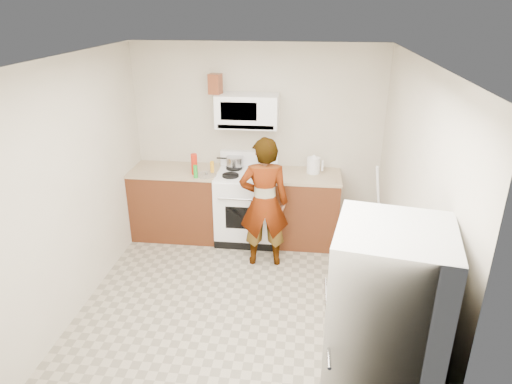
# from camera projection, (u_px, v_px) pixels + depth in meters

# --- Properties ---
(floor) EXTENTS (3.60, 3.60, 0.00)m
(floor) POSITION_uv_depth(u_px,v_px,m) (237.00, 305.00, 4.78)
(floor) COLOR gray
(floor) RESTS_ON ground
(back_wall) EXTENTS (3.20, 0.02, 2.50)m
(back_wall) POSITION_uv_depth(u_px,v_px,m) (257.00, 142.00, 5.93)
(back_wall) COLOR beige
(back_wall) RESTS_ON floor
(right_wall) EXTENTS (0.02, 3.60, 2.50)m
(right_wall) POSITION_uv_depth(u_px,v_px,m) (409.00, 204.00, 4.12)
(right_wall) COLOR beige
(right_wall) RESTS_ON floor
(cabinet_left) EXTENTS (1.12, 0.62, 0.90)m
(cabinet_left) POSITION_uv_depth(u_px,v_px,m) (177.00, 203.00, 6.08)
(cabinet_left) COLOR #562814
(cabinet_left) RESTS_ON floor
(counter_left) EXTENTS (1.14, 0.64, 0.03)m
(counter_left) POSITION_uv_depth(u_px,v_px,m) (175.00, 171.00, 5.90)
(counter_left) COLOR tan
(counter_left) RESTS_ON cabinet_left
(cabinet_right) EXTENTS (0.80, 0.62, 0.90)m
(cabinet_right) POSITION_uv_depth(u_px,v_px,m) (307.00, 210.00, 5.90)
(cabinet_right) COLOR #562814
(cabinet_right) RESTS_ON floor
(counter_right) EXTENTS (0.82, 0.64, 0.03)m
(counter_right) POSITION_uv_depth(u_px,v_px,m) (308.00, 176.00, 5.72)
(counter_right) COLOR tan
(counter_right) RESTS_ON cabinet_right
(gas_range) EXTENTS (0.76, 0.65, 1.13)m
(gas_range) POSITION_uv_depth(u_px,v_px,m) (247.00, 205.00, 5.96)
(gas_range) COLOR white
(gas_range) RESTS_ON floor
(microwave) EXTENTS (0.76, 0.38, 0.40)m
(microwave) POSITION_uv_depth(u_px,v_px,m) (247.00, 111.00, 5.61)
(microwave) COLOR white
(microwave) RESTS_ON back_wall
(person) EXTENTS (0.62, 0.44, 1.58)m
(person) POSITION_uv_depth(u_px,v_px,m) (264.00, 203.00, 5.27)
(person) COLOR tan
(person) RESTS_ON floor
(fridge) EXTENTS (0.81, 0.81, 1.70)m
(fridge) POSITION_uv_depth(u_px,v_px,m) (382.00, 343.00, 3.02)
(fridge) COLOR beige
(fridge) RESTS_ON floor
(kettle) EXTENTS (0.19, 0.19, 0.20)m
(kettle) POSITION_uv_depth(u_px,v_px,m) (313.00, 165.00, 5.74)
(kettle) COLOR white
(kettle) RESTS_ON counter_right
(jug) EXTENTS (0.17, 0.17, 0.24)m
(jug) POSITION_uv_depth(u_px,v_px,m) (215.00, 84.00, 5.51)
(jug) COLOR brown
(jug) RESTS_ON microwave
(saucepan) EXTENTS (0.25, 0.25, 0.12)m
(saucepan) POSITION_uv_depth(u_px,v_px,m) (235.00, 162.00, 5.94)
(saucepan) COLOR #ABAAAF
(saucepan) RESTS_ON gas_range
(tray) EXTENTS (0.29, 0.24, 0.05)m
(tray) POSITION_uv_depth(u_px,v_px,m) (260.00, 174.00, 5.69)
(tray) COLOR silver
(tray) RESTS_ON gas_range
(bottle_spray) EXTENTS (0.10, 0.10, 0.26)m
(bottle_spray) POSITION_uv_depth(u_px,v_px,m) (194.00, 164.00, 5.68)
(bottle_spray) COLOR red
(bottle_spray) RESTS_ON counter_left
(bottle_hot_sauce) EXTENTS (0.06, 0.06, 0.15)m
(bottle_hot_sauce) POSITION_uv_depth(u_px,v_px,m) (212.00, 167.00, 5.75)
(bottle_hot_sauce) COLOR orange
(bottle_hot_sauce) RESTS_ON counter_left
(bottle_green_cap) EXTENTS (0.05, 0.05, 0.16)m
(bottle_green_cap) POSITION_uv_depth(u_px,v_px,m) (196.00, 172.00, 5.58)
(bottle_green_cap) COLOR #1B9527
(bottle_green_cap) RESTS_ON counter_left
(pot_lid) EXTENTS (0.29, 0.29, 0.01)m
(pot_lid) POSITION_uv_depth(u_px,v_px,m) (206.00, 175.00, 5.69)
(pot_lid) COLOR silver
(pot_lid) RESTS_ON counter_left
(broom) EXTENTS (0.23, 0.20, 1.30)m
(broom) POSITION_uv_depth(u_px,v_px,m) (379.00, 217.00, 5.22)
(broom) COLOR silver
(broom) RESTS_ON floor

